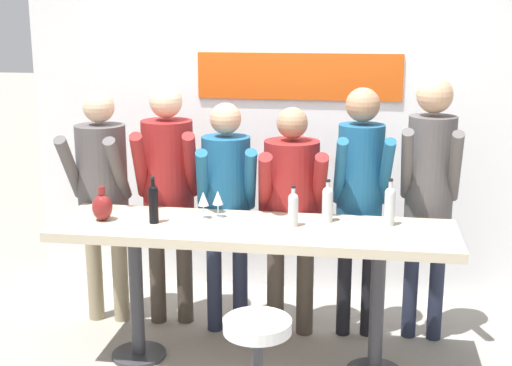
{
  "coord_description": "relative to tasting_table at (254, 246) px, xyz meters",
  "views": [
    {
      "loc": [
        0.67,
        -4.17,
        2.26
      ],
      "look_at": [
        0.0,
        0.1,
        1.2
      ],
      "focal_mm": 50.0,
      "sensor_mm": 36.0,
      "label": 1
    }
  ],
  "objects": [
    {
      "name": "ground_plane",
      "position": [
        0.0,
        0.0,
        -0.82
      ],
      "size": [
        40.0,
        40.0,
        0.0
      ],
      "primitive_type": "plane",
      "color": "gray"
    },
    {
      "name": "person_left",
      "position": [
        -0.7,
        0.56,
        0.27
      ],
      "size": [
        0.49,
        0.6,
        1.75
      ],
      "rotation": [
        0.0,
        0.0,
        0.18
      ],
      "color": "#473D33",
      "rests_on": "ground_plane"
    },
    {
      "name": "person_center",
      "position": [
        0.18,
        0.5,
        0.18
      ],
      "size": [
        0.5,
        0.58,
        1.62
      ],
      "rotation": [
        0.0,
        0.0,
        0.14
      ],
      "color": "#473D33",
      "rests_on": "ground_plane"
    },
    {
      "name": "decorative_vase",
      "position": [
        -0.97,
        -0.03,
        0.22
      ],
      "size": [
        0.13,
        0.13,
        0.22
      ],
      "color": "maroon",
      "rests_on": "tasting_table"
    },
    {
      "name": "bar_stool",
      "position": [
        0.13,
        -0.69,
        -0.4
      ],
      "size": [
        0.39,
        0.39,
        0.64
      ],
      "color": "#333338",
      "rests_on": "ground_plane"
    },
    {
      "name": "wine_glass_1",
      "position": [
        -0.26,
        0.15,
        0.25
      ],
      "size": [
        0.07,
        0.07,
        0.18
      ],
      "color": "silver",
      "rests_on": "tasting_table"
    },
    {
      "name": "wine_glass_0",
      "position": [
        -0.34,
        0.11,
        0.25
      ],
      "size": [
        0.07,
        0.07,
        0.18
      ],
      "color": "silver",
      "rests_on": "tasting_table"
    },
    {
      "name": "person_right",
      "position": [
        1.1,
        0.58,
        0.34
      ],
      "size": [
        0.41,
        0.56,
        1.83
      ],
      "rotation": [
        0.0,
        0.0,
        -0.08
      ],
      "color": "#23283D",
      "rests_on": "ground_plane"
    },
    {
      "name": "wine_bottle_2",
      "position": [
        0.83,
        0.14,
        0.27
      ],
      "size": [
        0.07,
        0.07,
        0.3
      ],
      "color": "#B7BCC1",
      "rests_on": "tasting_table"
    },
    {
      "name": "wine_bottle_3",
      "position": [
        0.24,
        0.03,
        0.25
      ],
      "size": [
        0.06,
        0.06,
        0.26
      ],
      "color": "#B7BCC1",
      "rests_on": "tasting_table"
    },
    {
      "name": "wine_bottle_1",
      "position": [
        -0.63,
        -0.03,
        0.26
      ],
      "size": [
        0.06,
        0.06,
        0.3
      ],
      "color": "black",
      "rests_on": "tasting_table"
    },
    {
      "name": "back_wall",
      "position": [
        0.0,
        1.42,
        0.47
      ],
      "size": [
        4.1,
        0.12,
        2.57
      ],
      "color": "white",
      "rests_on": "ground_plane"
    },
    {
      "name": "tasting_table",
      "position": [
        0.0,
        0.0,
        0.0
      ],
      "size": [
        2.5,
        0.67,
        0.95
      ],
      "color": "beige",
      "rests_on": "ground_plane"
    },
    {
      "name": "person_center_right",
      "position": [
        0.64,
        0.55,
        0.29
      ],
      "size": [
        0.41,
        0.54,
        1.76
      ],
      "rotation": [
        0.0,
        0.0,
        0.1
      ],
      "color": "black",
      "rests_on": "ground_plane"
    },
    {
      "name": "wine_bottle_0",
      "position": [
        0.45,
        0.16,
        0.26
      ],
      "size": [
        0.07,
        0.07,
        0.27
      ],
      "color": "#B7BCC1",
      "rests_on": "tasting_table"
    },
    {
      "name": "person_center_left",
      "position": [
        -0.27,
        0.49,
        0.21
      ],
      "size": [
        0.47,
        0.57,
        1.65
      ],
      "rotation": [
        0.0,
        0.0,
        0.21
      ],
      "color": "#23283D",
      "rests_on": "ground_plane"
    },
    {
      "name": "person_far_left",
      "position": [
        -1.18,
        0.53,
        0.24
      ],
      "size": [
        0.44,
        0.54,
        1.7
      ],
      "rotation": [
        0.0,
        0.0,
        0.03
      ],
      "color": "gray",
      "rests_on": "ground_plane"
    }
  ]
}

